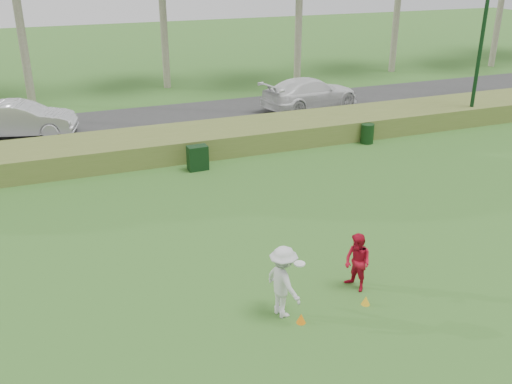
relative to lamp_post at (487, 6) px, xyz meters
name	(u,v)px	position (x,y,z in m)	size (l,w,h in m)	color
ground	(315,300)	(-14.00, -11.00, -5.59)	(120.00, 120.00, 0.00)	#2B6020
reed_strip	(188,142)	(-14.00, 1.00, -5.14)	(80.00, 3.00, 0.90)	#56692A
park_road	(162,121)	(-14.00, 6.00, -5.56)	(80.00, 6.00, 0.06)	#2D2D2D
lamp_post	(487,6)	(0.00, 0.00, 0.00)	(0.70, 0.70, 8.18)	black
player_white	(283,282)	(-14.98, -11.26, -4.70)	(0.98, 1.26, 1.78)	silver
player_red	(357,262)	(-12.81, -10.92, -4.83)	(0.74, 0.58, 1.52)	#AE0E25
cone_orange	(301,318)	(-14.72, -11.72, -5.47)	(0.22, 0.22, 0.24)	orange
cone_yellow	(366,300)	(-12.94, -11.62, -5.48)	(0.21, 0.21, 0.23)	#EEAD19
utility_cabinet	(198,158)	(-14.20, -1.22, -5.11)	(0.78, 0.48, 0.97)	black
trash_bin	(367,134)	(-6.27, -0.71, -5.16)	(0.58, 0.58, 0.87)	black
car_mid	(21,119)	(-20.52, 5.76, -4.74)	(1.67, 4.80, 1.58)	silver
car_right	(310,93)	(-6.01, 5.53, -4.72)	(2.27, 5.57, 1.62)	white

